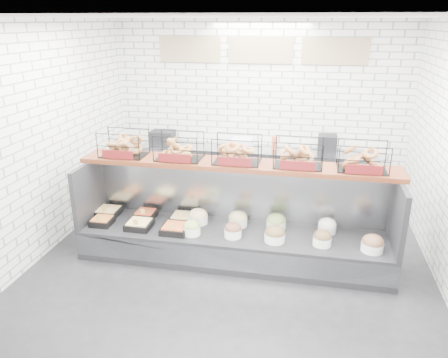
# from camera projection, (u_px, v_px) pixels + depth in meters

# --- Properties ---
(ground) EXTENTS (5.50, 5.50, 0.00)m
(ground) POSITION_uv_depth(u_px,v_px,m) (229.00, 269.00, 5.52)
(ground) COLOR black
(ground) RESTS_ON ground
(room_shell) EXTENTS (5.02, 5.51, 3.01)m
(room_shell) POSITION_uv_depth(u_px,v_px,m) (239.00, 99.00, 5.37)
(room_shell) COLOR white
(room_shell) RESTS_ON ground
(display_case) EXTENTS (4.00, 0.90, 1.20)m
(display_case) POSITION_uv_depth(u_px,v_px,m) (234.00, 234.00, 5.73)
(display_case) COLOR black
(display_case) RESTS_ON ground
(bagel_shelf) EXTENTS (4.10, 0.50, 0.40)m
(bagel_shelf) POSITION_uv_depth(u_px,v_px,m) (237.00, 153.00, 5.52)
(bagel_shelf) COLOR #491D0F
(bagel_shelf) RESTS_ON display_case
(prep_counter) EXTENTS (4.00, 0.60, 1.20)m
(prep_counter) POSITION_uv_depth(u_px,v_px,m) (254.00, 172.00, 7.60)
(prep_counter) COLOR #93969B
(prep_counter) RESTS_ON ground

